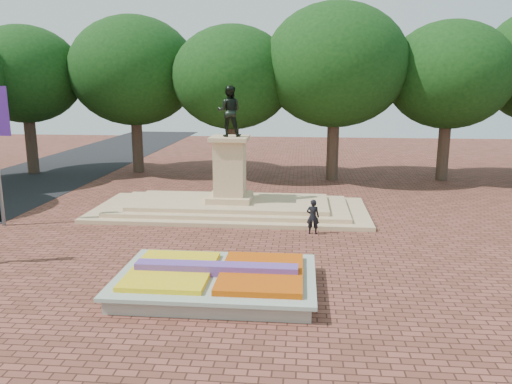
{
  "coord_description": "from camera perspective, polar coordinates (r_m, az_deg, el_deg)",
  "views": [
    {
      "loc": [
        3.66,
        -16.79,
        6.53
      ],
      "look_at": [
        1.82,
        2.88,
        2.2
      ],
      "focal_mm": 35.0,
      "sensor_mm": 36.0,
      "label": 1
    }
  ],
  "objects": [
    {
      "name": "monument",
      "position": [
        25.69,
        -2.97,
        -0.35
      ],
      "size": [
        14.0,
        6.0,
        6.4
      ],
      "color": "tan",
      "rests_on": "ground"
    },
    {
      "name": "tree_row_back",
      "position": [
        34.82,
        3.25,
        12.58
      ],
      "size": [
        44.8,
        8.8,
        10.43
      ],
      "color": "#36251D",
      "rests_on": "ground"
    },
    {
      "name": "pedestrian",
      "position": [
        22.06,
        6.51,
        -2.82
      ],
      "size": [
        0.59,
        0.4,
        1.56
      ],
      "primitive_type": "imported",
      "rotation": [
        0.0,
        0.0,
        3.09
      ],
      "color": "black",
      "rests_on": "ground"
    },
    {
      "name": "flower_bed",
      "position": [
        16.23,
        -4.45,
        -9.94
      ],
      "size": [
        6.3,
        4.3,
        0.91
      ],
      "color": "gray",
      "rests_on": "ground"
    },
    {
      "name": "ground",
      "position": [
        18.38,
        -6.56,
        -8.53
      ],
      "size": [
        90.0,
        90.0,
        0.0
      ],
      "primitive_type": "plane",
      "color": "brown",
      "rests_on": "ground"
    }
  ]
}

